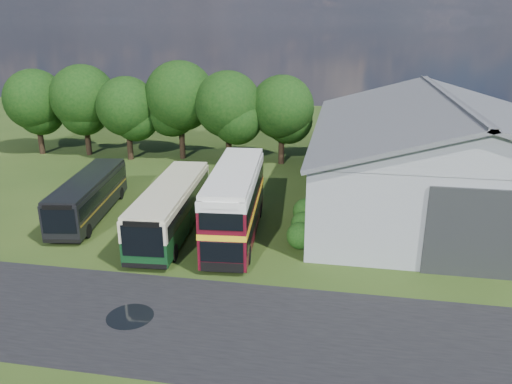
% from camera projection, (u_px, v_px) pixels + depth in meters
% --- Properties ---
extents(ground, '(120.00, 120.00, 0.00)m').
position_uv_depth(ground, '(181.00, 288.00, 25.82)').
color(ground, '#203711').
rests_on(ground, ground).
extents(asphalt_road, '(60.00, 8.00, 0.02)m').
position_uv_depth(asphalt_road, '(224.00, 327.00, 22.53)').
color(asphalt_road, black).
rests_on(asphalt_road, ground).
extents(puddle, '(2.20, 2.20, 0.01)m').
position_uv_depth(puddle, '(130.00, 317.00, 23.28)').
color(puddle, black).
rests_on(puddle, ground).
extents(storage_shed, '(18.80, 24.80, 8.15)m').
position_uv_depth(storage_shed, '(441.00, 148.00, 36.84)').
color(storage_shed, gray).
rests_on(storage_shed, ground).
extents(tree_far_left, '(6.12, 6.12, 8.64)m').
position_uv_depth(tree_far_left, '(35.00, 100.00, 50.20)').
color(tree_far_left, black).
rests_on(tree_far_left, ground).
extents(tree_left_a, '(6.46, 6.46, 9.12)m').
position_uv_depth(tree_left_a, '(83.00, 97.00, 49.73)').
color(tree_left_a, black).
rests_on(tree_left_a, ground).
extents(tree_left_b, '(5.78, 5.78, 8.16)m').
position_uv_depth(tree_left_b, '(127.00, 107.00, 48.17)').
color(tree_left_b, black).
rests_on(tree_left_b, ground).
extents(tree_mid, '(6.80, 6.80, 9.60)m').
position_uv_depth(tree_mid, '(180.00, 96.00, 48.24)').
color(tree_mid, black).
rests_on(tree_mid, ground).
extents(tree_right_a, '(6.26, 6.26, 8.83)m').
position_uv_depth(tree_right_a, '(228.00, 105.00, 46.63)').
color(tree_right_a, black).
rests_on(tree_right_a, ground).
extents(tree_right_b, '(5.98, 5.98, 8.45)m').
position_uv_depth(tree_right_b, '(282.00, 107.00, 46.62)').
color(tree_right_b, black).
rests_on(tree_right_b, ground).
extents(shrub_front, '(1.70, 1.70, 1.70)m').
position_uv_depth(shrub_front, '(300.00, 247.00, 30.47)').
color(shrub_front, '#194714').
rests_on(shrub_front, ground).
extents(shrub_mid, '(1.60, 1.60, 1.60)m').
position_uv_depth(shrub_mid, '(303.00, 234.00, 32.33)').
color(shrub_mid, '#194714').
rests_on(shrub_mid, ground).
extents(shrub_back, '(1.80, 1.80, 1.80)m').
position_uv_depth(shrub_back, '(306.00, 222.00, 34.19)').
color(shrub_back, '#194714').
rests_on(shrub_back, ground).
extents(bus_green_single, '(3.50, 11.76, 3.20)m').
position_uv_depth(bus_green_single, '(171.00, 207.00, 32.14)').
color(bus_green_single, black).
rests_on(bus_green_single, ground).
extents(bus_maroon_double, '(3.56, 10.81, 4.57)m').
position_uv_depth(bus_maroon_double, '(235.00, 204.00, 31.14)').
color(bus_maroon_double, black).
rests_on(bus_maroon_double, ground).
extents(bus_dark_single, '(3.90, 10.61, 2.86)m').
position_uv_depth(bus_dark_single, '(89.00, 196.00, 34.79)').
color(bus_dark_single, black).
rests_on(bus_dark_single, ground).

